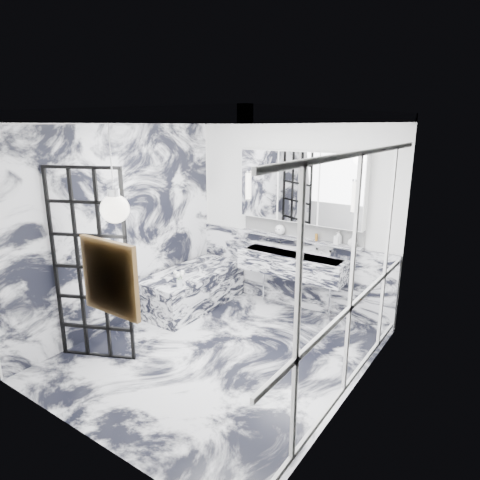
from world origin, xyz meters
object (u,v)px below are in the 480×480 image
Objects in this scene: crittall_door at (91,267)px; bathtub at (193,288)px; mirror_cabinet at (300,187)px; trough_sink at (292,264)px.

crittall_door is 1.36× the size of bathtub.
bathtub is (-1.32, -0.83, -1.54)m from mirror_cabinet.
crittall_door is 2.77m from trough_sink.
trough_sink reaches higher than bathtub.
trough_sink is at bearing -90.00° from mirror_cabinet.
mirror_cabinet is at bearing 90.00° from trough_sink.
mirror_cabinet is 1.15× the size of bathtub.
crittall_door is at bearing -88.89° from bathtub.
trough_sink is 0.84× the size of mirror_cabinet.
crittall_door is at bearing -116.50° from mirror_cabinet.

